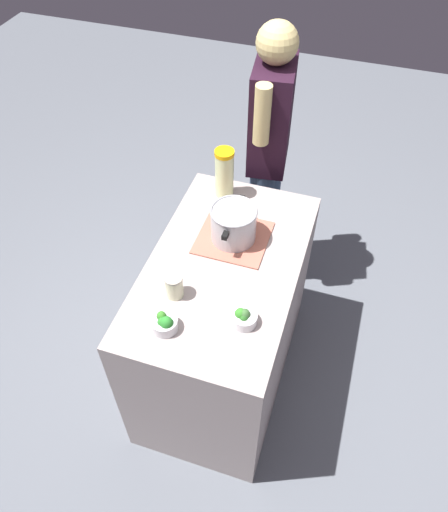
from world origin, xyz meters
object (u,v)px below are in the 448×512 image
(cooking_pot, at_px, (234,223))
(broccoli_bowl_center, at_px, (164,323))
(mason_jar, at_px, (174,286))
(broccoli_bowl_front, at_px, (244,317))
(lemonade_pitcher, at_px, (224,173))
(person_cook, at_px, (268,156))

(cooking_pot, bearing_deg, broccoli_bowl_center, 168.98)
(mason_jar, relative_size, broccoli_bowl_front, 1.10)
(lemonade_pitcher, bearing_deg, cooking_pot, -154.58)
(mason_jar, bearing_deg, person_cook, -6.82)
(broccoli_bowl_front, relative_size, person_cook, 0.06)
(cooking_pot, distance_m, person_cook, 0.68)
(cooking_pot, height_order, lemonade_pitcher, lemonade_pitcher)
(mason_jar, distance_m, broccoli_bowl_front, 0.32)
(person_cook, bearing_deg, broccoli_bowl_center, 175.31)
(person_cook, bearing_deg, broccoli_bowl_front, -170.52)
(lemonade_pitcher, bearing_deg, broccoli_bowl_front, -156.46)
(lemonade_pitcher, relative_size, mason_jar, 2.33)
(lemonade_pitcher, bearing_deg, broccoli_bowl_center, -178.15)
(mason_jar, bearing_deg, broccoli_bowl_front, -98.56)
(lemonade_pitcher, relative_size, broccoli_bowl_center, 2.47)
(broccoli_bowl_front, xyz_separation_m, person_cook, (1.11, 0.18, -0.05))
(broccoli_bowl_center, bearing_deg, cooking_pot, -11.02)
(cooking_pot, relative_size, lemonade_pitcher, 1.07)
(lemonade_pitcher, xyz_separation_m, mason_jar, (-0.67, -0.00, -0.07))
(cooking_pot, xyz_separation_m, broccoli_bowl_front, (-0.43, -0.18, -0.06))
(lemonade_pitcher, height_order, mason_jar, lemonade_pitcher)
(broccoli_bowl_center, bearing_deg, person_cook, -4.69)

